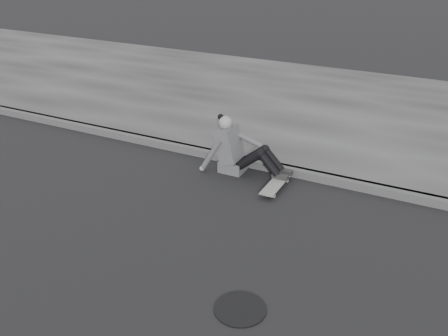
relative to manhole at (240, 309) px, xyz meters
The scene contains 6 objects.
ground 1.68m from the manhole, 165.15° to the left, with size 80.00×80.00×0.00m, color black.
curb 3.42m from the manhole, 118.32° to the left, with size 24.00×0.16×0.12m, color #474747.
sidewalk 6.24m from the manhole, 105.06° to the left, with size 24.00×6.00×0.12m, color #3B3B3B.
manhole is the anchor object (origin of this frame).
skateboard 2.56m from the manhole, 103.66° to the left, with size 0.20×0.78×0.09m.
seated_woman 3.06m from the manhole, 116.10° to the left, with size 1.38×0.46×0.88m.
Camera 1 is at (3.19, -3.88, 3.38)m, focal length 40.00 mm.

